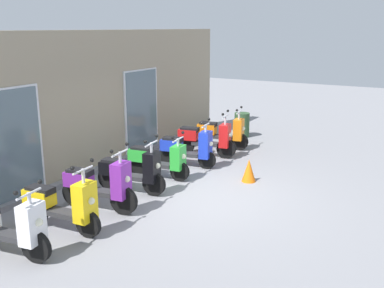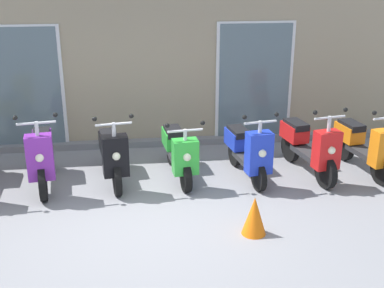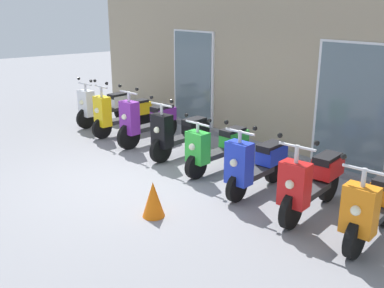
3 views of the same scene
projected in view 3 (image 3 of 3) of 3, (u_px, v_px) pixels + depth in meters
name	position (u px, v px, depth m)	size (l,w,h in m)	color
ground_plane	(135.00, 180.00, 7.57)	(40.00, 40.00, 0.00)	gray
storefront_facade	(265.00, 69.00, 8.96)	(12.42, 0.50, 3.33)	gray
scooter_white	(104.00, 105.00, 10.95)	(0.61, 1.61, 1.21)	black
scooter_yellow	(121.00, 113.00, 10.11)	(0.55, 1.60, 1.30)	black
scooter_purple	(147.00, 121.00, 9.37)	(0.61, 1.61, 1.32)	black
scooter_black	(179.00, 133.00, 8.62)	(0.62, 1.56, 1.25)	black
scooter_green	(217.00, 147.00, 7.87)	(0.60, 1.55, 1.10)	black
scooter_blue	(255.00, 163.00, 6.93)	(0.62, 1.48, 1.23)	black
scooter_red	(312.00, 182.00, 6.19)	(0.67, 1.66, 1.27)	black
scooter_orange	(374.00, 206.00, 5.48)	(0.64, 1.56, 1.22)	black
traffic_cone	(153.00, 199.00, 6.19)	(0.32, 0.32, 0.52)	orange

